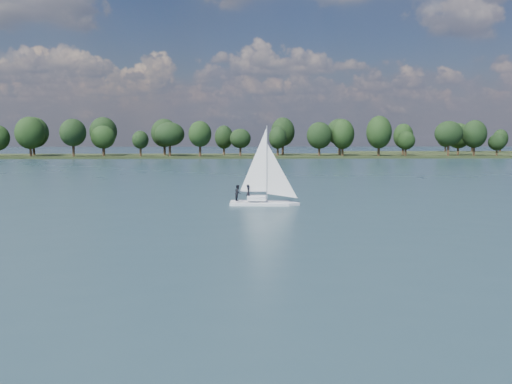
{
  "coord_description": "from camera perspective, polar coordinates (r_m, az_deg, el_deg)",
  "views": [
    {
      "loc": [
        -1.35,
        -15.67,
        7.87
      ],
      "look_at": [
        0.5,
        39.85,
        2.5
      ],
      "focal_mm": 40.0,
      "sensor_mm": 36.0,
      "label": 1
    }
  ],
  "objects": [
    {
      "name": "treeline",
      "position": [
        223.57,
        -2.69,
        5.59
      ],
      "size": [
        562.3,
        73.66,
        18.07
      ],
      "color": "black",
      "rests_on": "ground"
    },
    {
      "name": "ground",
      "position": [
        115.95,
        -1.23,
        1.63
      ],
      "size": [
        700.0,
        700.0,
        0.0
      ],
      "primitive_type": "plane",
      "color": "#233342",
      "rests_on": "ground"
    },
    {
      "name": "far_shore",
      "position": [
        227.81,
        -1.57,
        3.54
      ],
      "size": [
        660.0,
        40.0,
        1.5
      ],
      "primitive_type": "cube",
      "color": "black",
      "rests_on": "ground"
    },
    {
      "name": "sailboat",
      "position": [
        65.63,
        0.43,
        0.98
      ],
      "size": [
        7.44,
        2.69,
        9.59
      ],
      "rotation": [
        0.0,
        0.0,
        -0.09
      ],
      "color": "white",
      "rests_on": "ground"
    }
  ]
}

